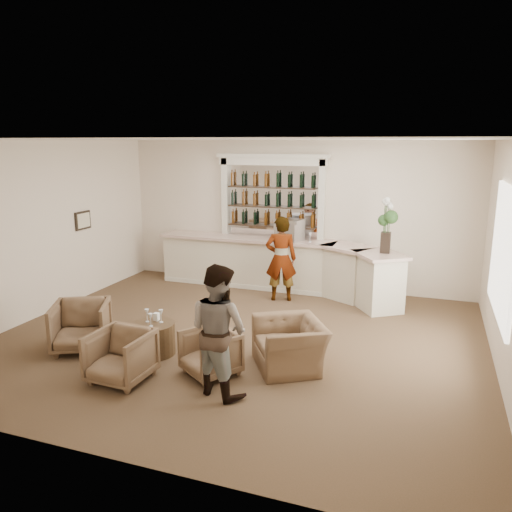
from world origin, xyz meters
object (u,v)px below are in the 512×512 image
at_px(guest, 219,330).
at_px(flower_vase, 387,222).
at_px(espresso_machine, 290,230).
at_px(armchair_far, 290,345).
at_px(bar_counter, 280,265).
at_px(armchair_left, 81,326).
at_px(cocktail_table, 154,338).
at_px(armchair_center, 121,356).
at_px(armchair_right, 210,353).
at_px(sommelier, 281,259).

distance_m(guest, flower_vase, 4.66).
bearing_deg(flower_vase, espresso_machine, 164.95).
bearing_deg(armchair_far, espresso_machine, 164.22).
bearing_deg(bar_counter, espresso_machine, 13.46).
distance_m(armchair_left, espresso_machine, 4.92).
distance_m(cocktail_table, armchair_center, 0.96).
bearing_deg(guest, armchair_right, -31.50).
relative_size(armchair_center, espresso_machine, 1.48).
bearing_deg(espresso_machine, cocktail_table, -87.94).
relative_size(espresso_machine, flower_vase, 0.50).
xyz_separation_m(armchair_far, flower_vase, (1.02, 3.20, 1.40)).
bearing_deg(espresso_machine, guest, -68.32).
xyz_separation_m(sommelier, armchair_right, (0.06, -3.66, -0.57)).
bearing_deg(cocktail_table, armchair_far, 6.82).
relative_size(cocktail_table, armchair_far, 0.63).
height_order(bar_counter, guest, guest).
height_order(armchair_right, armchair_far, armchair_far).
bearing_deg(armchair_left, bar_counter, 37.46).
bearing_deg(flower_vase, bar_counter, 167.24).
bearing_deg(armchair_center, armchair_far, 32.52).
xyz_separation_m(armchair_left, armchair_far, (3.32, 0.50, -0.04)).
distance_m(cocktail_table, flower_vase, 4.92).
bearing_deg(sommelier, armchair_right, 73.98).
distance_m(espresso_machine, flower_vase, 2.21).
relative_size(bar_counter, armchair_far, 5.34).
bearing_deg(armchair_far, cocktail_table, -115.07).
bearing_deg(bar_counter, sommelier, -72.05).
bearing_deg(espresso_machine, armchair_left, -100.85).
bearing_deg(armchair_center, bar_counter, 83.09).
bearing_deg(sommelier, espresso_machine, -104.53).
distance_m(cocktail_table, armchair_right, 1.20).
relative_size(armchair_far, espresso_machine, 1.99).
bearing_deg(armchair_left, flower_vase, 13.72).
bearing_deg(armchair_far, armchair_right, -90.18).
xyz_separation_m(armchair_center, espresso_machine, (1.00, 4.98, 1.01)).
relative_size(sommelier, guest, 1.02).
distance_m(armchair_far, flower_vase, 3.64).
bearing_deg(cocktail_table, armchair_right, -17.59).
xyz_separation_m(sommelier, espresso_machine, (-0.03, 0.73, 0.48)).
bearing_deg(flower_vase, cocktail_table, -132.40).
bearing_deg(cocktail_table, bar_counter, 77.77).
height_order(bar_counter, cocktail_table, bar_counter).
relative_size(cocktail_table, armchair_left, 0.78).
distance_m(bar_counter, armchair_right, 4.36).
height_order(armchair_center, armchair_right, armchair_center).
bearing_deg(bar_counter, flower_vase, -12.76).
bearing_deg(armchair_far, bar_counter, 167.09).
bearing_deg(cocktail_table, sommelier, 71.77).
bearing_deg(armchair_center, armchair_left, 152.26).
distance_m(bar_counter, espresso_machine, 0.83).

